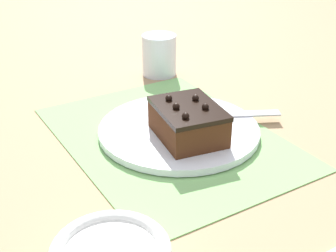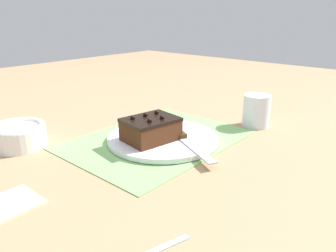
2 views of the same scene
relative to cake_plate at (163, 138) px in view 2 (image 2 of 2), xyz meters
name	(u,v)px [view 2 (image 2 of 2)]	position (x,y,z in m)	size (l,w,h in m)	color
ground_plane	(157,140)	(0.00, 0.02, -0.01)	(3.00, 3.00, 0.00)	#9E7F5B
placemat_woven	(157,139)	(0.00, 0.02, -0.01)	(0.46, 0.34, 0.00)	#7AB266
cake_plate	(163,138)	(0.00, 0.00, 0.00)	(0.28, 0.28, 0.01)	white
chocolate_cake	(151,129)	(-0.04, 0.01, 0.03)	(0.14, 0.12, 0.07)	#472614
serving_knife	(184,138)	(0.01, -0.06, 0.01)	(0.12, 0.21, 0.01)	#472D19
drinking_glass	(256,111)	(0.27, -0.12, 0.04)	(0.08, 0.08, 0.09)	white
small_bowl	(18,135)	(-0.26, 0.25, 0.02)	(0.13, 0.13, 0.06)	white
folded_napkin	(5,205)	(-0.40, 0.01, -0.01)	(0.11, 0.09, 0.01)	beige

